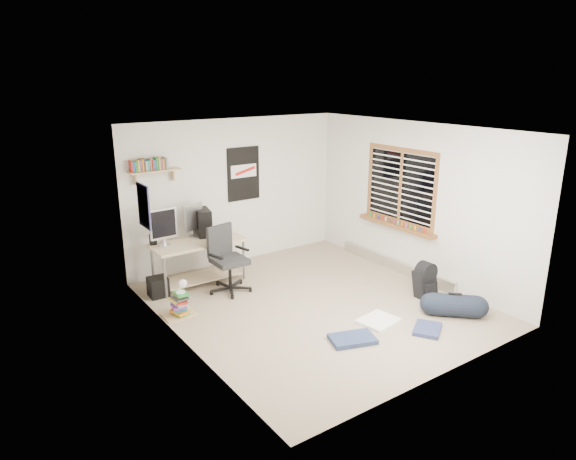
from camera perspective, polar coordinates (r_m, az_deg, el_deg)
floor at (r=7.52m, az=2.96°, el=-8.24°), size 4.00×4.50×0.01m
ceiling at (r=6.84m, az=3.28°, el=11.17°), size 4.00×4.50×0.01m
back_wall at (r=8.91m, az=-5.83°, el=4.25°), size 4.00×0.01×2.50m
left_wall at (r=6.11m, az=-11.94°, el=-1.95°), size 0.01×4.50×2.50m
right_wall at (r=8.42m, az=13.98°, el=3.10°), size 0.01×4.50×2.50m
desk at (r=8.22m, az=-9.86°, el=-3.44°), size 1.57×1.07×0.66m
monitor_left at (r=7.95m, az=-13.63°, el=-0.36°), size 0.43×0.13×0.47m
monitor_right at (r=8.29m, az=-10.46°, el=0.40°), size 0.40×0.22×0.42m
pc_tower at (r=8.36m, az=-9.43°, el=0.75°), size 0.31×0.48×0.47m
keyboard at (r=8.18m, az=-10.76°, el=-1.33°), size 0.40×0.20×0.02m
speaker_left at (r=8.10m, az=-14.77°, el=-1.13°), size 0.11×0.11×0.19m
speaker_right at (r=8.42m, az=-9.22°, el=-0.18°), size 0.11×0.11×0.17m
office_chair at (r=7.81m, az=-6.51°, el=-3.41°), size 0.79×0.79×1.02m
wall_shelf at (r=8.11m, az=-14.57°, el=6.38°), size 0.80×0.22×0.24m
poster_back_wall at (r=8.90m, az=-4.96°, el=6.24°), size 0.62×0.03×0.92m
poster_left_wall at (r=7.13m, az=-15.73°, el=2.58°), size 0.02×0.42×0.60m
window at (r=8.53m, az=12.32°, el=4.77°), size 0.10×1.50×1.26m
baseboard_heater at (r=8.91m, az=11.80°, el=-3.81°), size 0.08×2.50×0.18m
backpack at (r=7.96m, az=14.96°, el=-5.74°), size 0.32×0.26×0.43m
duffel_bag at (r=7.46m, az=17.95°, el=-8.08°), size 0.44×0.44×0.62m
tshirt at (r=7.08m, az=10.01°, el=-9.93°), size 0.56×0.49×0.04m
jeans_a at (r=6.57m, az=7.18°, el=-11.93°), size 0.64×0.51×0.06m
jeans_b at (r=7.00m, az=15.23°, el=-10.58°), size 0.53×0.50×0.05m
book_stack at (r=7.26m, az=-11.97°, el=-8.19°), size 0.49×0.43×0.28m
desk_lamp at (r=7.16m, az=-11.87°, el=-6.55°), size 0.13×0.21×0.20m
subwoofer at (r=7.95m, az=-14.23°, el=-6.19°), size 0.29×0.29×0.31m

